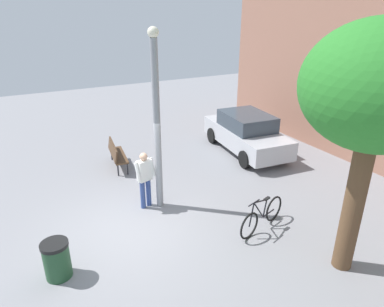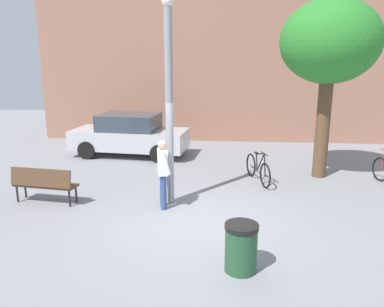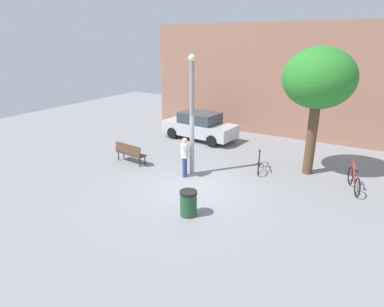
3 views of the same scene
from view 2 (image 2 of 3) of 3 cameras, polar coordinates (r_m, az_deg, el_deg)
name	(u,v)px [view 2 (image 2 of 3)]	position (r m, az deg, el deg)	size (l,w,h in m)	color
ground_plane	(201,223)	(8.38, 1.35, -10.52)	(36.00, 36.00, 0.00)	gray
building_facade	(215,67)	(17.22, 3.52, 12.95)	(15.18, 2.00, 6.32)	#9E6B56
lamppost	(169,99)	(8.95, -3.49, 8.31)	(0.28, 0.28, 4.88)	gray
person_by_lamppost	(163,169)	(8.91, -4.43, -2.42)	(0.39, 0.63, 1.67)	#334784
park_bench	(44,182)	(9.99, -21.58, -4.08)	(1.65, 0.67, 0.92)	#513823
plaza_tree	(330,44)	(11.73, 20.15, 15.36)	(2.80, 2.80, 5.17)	brown
bicycle_black	(258,169)	(11.13, 9.95, -2.35)	(0.58, 1.74, 0.97)	black
parked_car_silver	(130,135)	(14.14, -9.42, 2.81)	(4.35, 2.15, 1.55)	#B7B7BC
trash_bin	(241,247)	(6.55, 7.44, -13.93)	(0.57, 0.57, 0.85)	#234C2D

